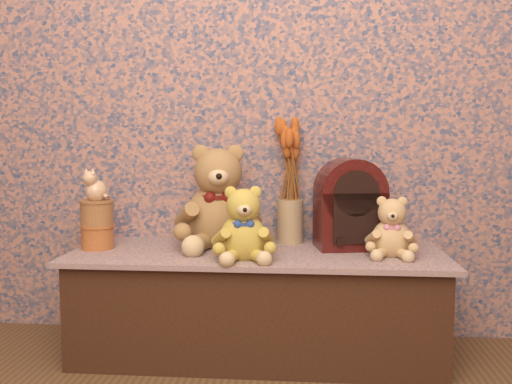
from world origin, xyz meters
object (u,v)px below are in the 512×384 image
cat_figurine (96,184)px  ceramic_vase (290,221)px  teddy_small (391,224)px  teddy_medium (243,220)px  cathedral_radio (350,203)px  biscuit_tin_lower (98,237)px  teddy_large (218,192)px

cat_figurine → ceramic_vase: bearing=38.3°
teddy_small → teddy_medium: bearing=-164.6°
cathedral_radio → ceramic_vase: bearing=148.5°
teddy_medium → biscuit_tin_lower: teddy_medium is taller
cathedral_radio → biscuit_tin_lower: 1.03m
teddy_large → teddy_medium: teddy_large is taller
teddy_medium → cat_figurine: size_ratio=2.14×
ceramic_vase → biscuit_tin_lower: size_ratio=1.43×
teddy_large → cat_figurine: 0.49m
teddy_medium → cathedral_radio: (0.41, 0.23, 0.04)m
biscuit_tin_lower → cat_figurine: 0.22m
teddy_medium → cathedral_radio: size_ratio=0.80×
teddy_small → cat_figurine: (-1.16, 0.04, 0.14)m
teddy_small → biscuit_tin_lower: (-1.16, 0.04, -0.07)m
biscuit_tin_lower → cat_figurine: (0.00, 0.00, 0.22)m
teddy_large → biscuit_tin_lower: 0.52m
teddy_medium → teddy_small: (0.55, 0.10, -0.02)m
cathedral_radio → biscuit_tin_lower: size_ratio=2.82×
biscuit_tin_lower → cat_figurine: size_ratio=0.96×
teddy_medium → biscuit_tin_lower: 0.63m
teddy_small → cat_figurine: bearing=-176.2°
cat_figurine → teddy_medium: bearing=12.1°
teddy_medium → biscuit_tin_lower: size_ratio=2.24×
teddy_small → cat_figurine: cat_figurine is taller
cathedral_radio → biscuit_tin_lower: bearing=175.1°
biscuit_tin_lower → teddy_large: bearing=11.1°
teddy_medium → cat_figurine: 0.63m
cathedral_radio → teddy_large: bearing=170.0°
teddy_large → ceramic_vase: teddy_large is taller
teddy_large → teddy_small: 0.70m
teddy_medium → cathedral_radio: bearing=18.9°
ceramic_vase → biscuit_tin_lower: 0.80m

